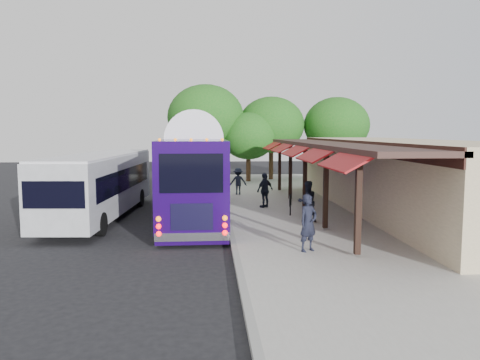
# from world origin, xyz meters

# --- Properties ---
(ground) EXTENTS (90.00, 90.00, 0.00)m
(ground) POSITION_xyz_m (0.00, 0.00, 0.00)
(ground) COLOR black
(ground) RESTS_ON ground
(sidewalk) EXTENTS (10.00, 40.00, 0.15)m
(sidewalk) POSITION_xyz_m (5.00, 4.00, 0.07)
(sidewalk) COLOR #9E9B93
(sidewalk) RESTS_ON ground
(curb) EXTENTS (0.20, 40.00, 0.16)m
(curb) POSITION_xyz_m (0.05, 4.00, 0.07)
(curb) COLOR gray
(curb) RESTS_ON ground
(station_shelter) EXTENTS (8.15, 20.00, 3.60)m
(station_shelter) POSITION_xyz_m (8.38, 4.00, 1.85)
(station_shelter) COLOR tan
(station_shelter) RESTS_ON ground
(coach_bus) EXTENTS (2.75, 12.43, 3.96)m
(coach_bus) POSITION_xyz_m (-1.45, 3.96, 2.12)
(coach_bus) COLOR #1F064D
(coach_bus) RESTS_ON ground
(city_bus) EXTENTS (3.10, 11.22, 2.98)m
(city_bus) POSITION_xyz_m (-5.81, 4.03, 1.65)
(city_bus) COLOR #919499
(city_bus) RESTS_ON ground
(ped_a) EXTENTS (0.81, 0.73, 1.85)m
(ped_a) POSITION_xyz_m (2.40, -3.25, 1.08)
(ped_a) COLOR black
(ped_a) RESTS_ON sidewalk
(ped_b) EXTENTS (1.00, 0.87, 1.77)m
(ped_b) POSITION_xyz_m (3.40, 1.63, 1.03)
(ped_b) COLOR black
(ped_b) RESTS_ON sidewalk
(ped_c) EXTENTS (1.09, 0.97, 1.77)m
(ped_c) POSITION_xyz_m (2.06, 5.56, 1.04)
(ped_c) COLOR black
(ped_c) RESTS_ON sidewalk
(ped_d) EXTENTS (1.07, 0.64, 1.63)m
(ped_d) POSITION_xyz_m (1.00, 10.61, 0.96)
(ped_d) COLOR black
(ped_d) RESTS_ON sidewalk
(sign_board) EXTENTS (0.18, 0.44, 1.00)m
(sign_board) POSITION_xyz_m (2.95, 3.20, 0.82)
(sign_board) COLOR black
(sign_board) RESTS_ON sidewalk
(tree_left) EXTENTS (4.29, 4.29, 5.49)m
(tree_left) POSITION_xyz_m (2.29, 18.32, 3.66)
(tree_left) COLOR #382314
(tree_left) RESTS_ON ground
(tree_mid) EXTENTS (5.31, 5.31, 6.80)m
(tree_mid) POSITION_xyz_m (4.26, 19.73, 4.53)
(tree_mid) COLOR #382314
(tree_mid) RESTS_ON ground
(tree_right) EXTENTS (5.30, 5.30, 6.79)m
(tree_right) POSITION_xyz_m (9.58, 19.66, 4.52)
(tree_right) COLOR #382314
(tree_right) RESTS_ON ground
(tree_far) EXTENTS (5.99, 5.99, 7.67)m
(tree_far) POSITION_xyz_m (-1.01, 19.01, 5.11)
(tree_far) COLOR #382314
(tree_far) RESTS_ON ground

